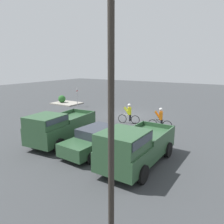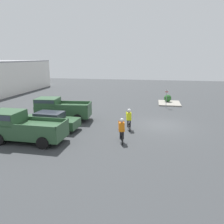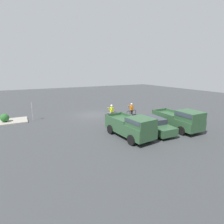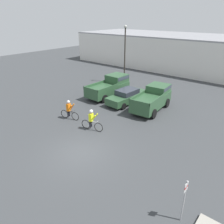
# 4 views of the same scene
# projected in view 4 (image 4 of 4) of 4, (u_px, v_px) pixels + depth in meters

# --- Properties ---
(ground_plane) EXTENTS (80.00, 80.00, 0.00)m
(ground_plane) POSITION_uv_depth(u_px,v_px,m) (81.00, 152.00, 14.32)
(ground_plane) COLOR #383A3D
(warehouse_building) EXTENTS (47.58, 12.71, 5.23)m
(warehouse_building) POSITION_uv_depth(u_px,v_px,m) (217.00, 55.00, 33.20)
(warehouse_building) COLOR silver
(warehouse_building) RESTS_ON ground_plane
(pickup_truck_0) EXTENTS (2.34, 5.28, 2.13)m
(pickup_truck_0) POSITION_uv_depth(u_px,v_px,m) (111.00, 86.00, 24.03)
(pickup_truck_0) COLOR #2D5133
(pickup_truck_0) RESTS_ON ground_plane
(sedan_0) EXTENTS (2.11, 4.89, 1.45)m
(sedan_0) POSITION_uv_depth(u_px,v_px,m) (127.00, 96.00, 22.05)
(sedan_0) COLOR #2D5133
(sedan_0) RESTS_ON ground_plane
(pickup_truck_1) EXTENTS (2.55, 5.15, 2.09)m
(pickup_truck_1) POSITION_uv_depth(u_px,v_px,m) (153.00, 98.00, 20.50)
(pickup_truck_1) COLOR #2D5133
(pickup_truck_1) RESTS_ON ground_plane
(cyclist_0) EXTENTS (1.87, 0.57, 1.75)m
(cyclist_0) POSITION_uv_depth(u_px,v_px,m) (92.00, 119.00, 16.79)
(cyclist_0) COLOR black
(cyclist_0) RESTS_ON ground_plane
(cyclist_1) EXTENTS (1.83, 0.56, 1.73)m
(cyclist_1) POSITION_uv_depth(u_px,v_px,m) (69.00, 110.00, 18.59)
(cyclist_1) COLOR black
(cyclist_1) RESTS_ON ground_plane
(fire_lane_sign) EXTENTS (0.06, 0.30, 2.20)m
(fire_lane_sign) POSITION_uv_depth(u_px,v_px,m) (184.00, 197.00, 9.07)
(fire_lane_sign) COLOR #9E9EA3
(fire_lane_sign) RESTS_ON ground_plane
(lamppost) EXTENTS (0.36, 0.36, 7.14)m
(lamppost) POSITION_uv_depth(u_px,v_px,m) (125.00, 51.00, 27.11)
(lamppost) COLOR #2D2823
(lamppost) RESTS_ON ground_plane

